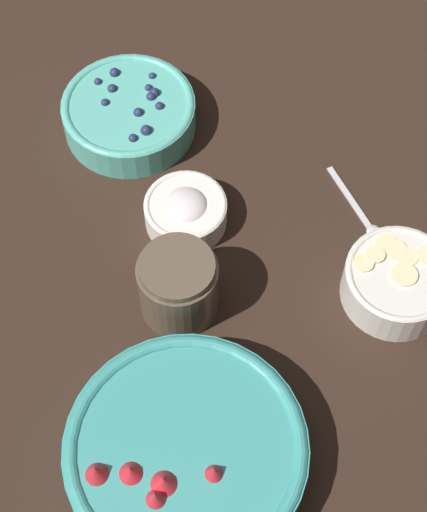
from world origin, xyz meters
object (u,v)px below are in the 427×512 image
Objects in this scene: bowl_cream at (186,210)px; jar_chocolate at (178,287)px; bowl_strawberries at (186,454)px; bowl_blueberries at (129,113)px; bowl_bananas at (398,281)px.

jar_chocolate is at bearing -45.11° from bowl_cream.
bowl_strawberries is at bearing -38.88° from jar_chocolate.
bowl_blueberries is (-0.42, 0.26, -0.01)m from bowl_strawberries.
bowl_blueberries is at bearing -170.23° from bowl_bananas.
bowl_bananas is at bearing 50.84° from jar_chocolate.
bowl_cream is (-0.24, 0.21, -0.01)m from bowl_strawberries.
bowl_blueberries is at bearing 164.67° from bowl_cream.
jar_chocolate is at bearing 141.12° from bowl_strawberries.
bowl_bananas reaches higher than bowl_cream.
jar_chocolate is (-0.16, 0.13, 0.01)m from bowl_strawberries.
bowl_strawberries is 0.33m from bowl_bananas.
bowl_blueberries is 0.18m from bowl_cream.
bowl_cream is at bearing 138.78° from bowl_strawberries.
bowl_strawberries is 0.49m from bowl_blueberries.
bowl_bananas is at bearing 9.77° from bowl_blueberries.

